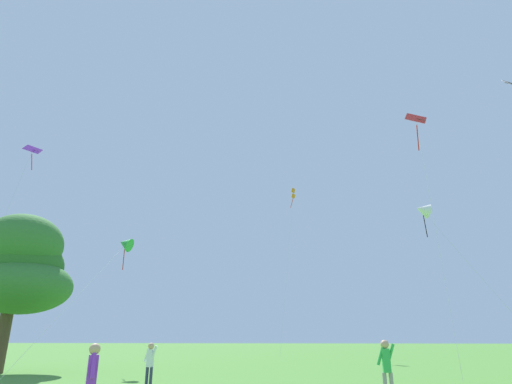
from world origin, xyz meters
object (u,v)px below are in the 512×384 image
kite_green_small (125,244)px  kite_orange_box (293,195)px  person_far_back (150,362)px  kite_white_distant (423,210)px  tree_left_oak (21,268)px  person_child_small (91,378)px  person_near_tree (387,366)px  kite_purple_streamer (29,159)px  kite_red_high (417,128)px

kite_green_small → kite_orange_box: size_ratio=0.52×
kite_green_small → person_far_back: (5.58, -8.83, -6.45)m
kite_white_distant → tree_left_oak: size_ratio=1.16×
person_far_back → person_child_small: size_ratio=0.97×
person_child_small → person_near_tree: person_near_tree is taller
kite_green_small → kite_orange_box: 25.78m
person_far_back → tree_left_oak: (-11.13, 7.13, 4.78)m
kite_purple_streamer → kite_orange_box: kite_orange_box is taller
kite_red_high → tree_left_oak: (-24.65, -3.80, -9.53)m
kite_green_small → person_child_small: size_ratio=5.62×
kite_green_small → tree_left_oak: tree_left_oak is taller
kite_purple_streamer → tree_left_oak: kite_purple_streamer is taller
tree_left_oak → kite_orange_box: bearing=56.8°
kite_white_distant → kite_purple_streamer: (-28.97, -0.24, 5.26)m
kite_green_small → tree_left_oak: size_ratio=1.07×
kite_purple_streamer → kite_orange_box: size_ratio=0.90×
kite_white_distant → person_near_tree: kite_white_distant is taller
person_child_small → kite_white_distant: bearing=58.0°
kite_purple_streamer → kite_orange_box: (19.68, 18.76, 2.39)m
kite_orange_box → tree_left_oak: size_ratio=2.04×
kite_white_distant → person_child_small: kite_white_distant is taller
kite_red_high → kite_white_distant: bearing=94.8°
kite_white_distant → person_child_small: (-11.94, -19.14, -8.82)m
kite_white_distant → person_near_tree: bearing=-110.3°
kite_green_small → kite_white_distant: (19.01, 3.14, 2.39)m
kite_red_high → person_far_back: bearing=-141.1°
kite_white_distant → kite_red_high: bearing=-85.2°
kite_red_high → person_far_back: kite_red_high is taller
kite_white_distant → person_near_tree: size_ratio=5.89×
kite_orange_box → person_child_small: (-2.65, -37.66, -16.47)m
kite_red_high → person_child_small: size_ratio=9.85×
person_far_back → kite_red_high: bearing=38.9°
kite_green_small → kite_white_distant: bearing=9.4°
kite_red_high → person_child_small: kite_red_high is taller
kite_white_distant → kite_orange_box: size_ratio=0.57×
person_far_back → kite_white_distant: bearing=41.7°
kite_purple_streamer → person_near_tree: size_ratio=9.36×
kite_green_small → kite_purple_streamer: size_ratio=0.58×
kite_orange_box → person_near_tree: size_ratio=10.35×
kite_purple_streamer → person_near_tree: kite_purple_streamer is taller
person_far_back → kite_orange_box: bearing=82.3°
kite_white_distant → person_child_small: size_ratio=6.10×
person_near_tree → tree_left_oak: tree_left_oak is taller
person_far_back → person_child_small: 7.33m
kite_green_small → kite_orange_box: bearing=65.8°
person_far_back → person_child_small: bearing=-78.2°
person_near_tree → kite_red_high: bearing=67.9°
kite_red_high → kite_purple_streamer: bearing=178.4°
kite_green_small → person_child_small: (7.07, -16.00, -6.42)m
kite_purple_streamer → person_child_small: (17.03, -18.90, -14.08)m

